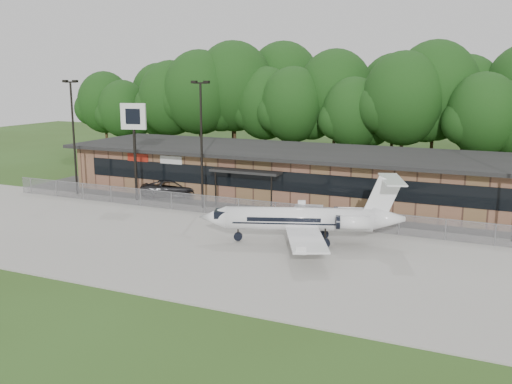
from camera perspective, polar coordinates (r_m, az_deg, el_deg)
The scene contains 11 objects.
ground at distance 30.64m, azimuth -12.60°, elevation -9.06°, with size 160.00×160.00×0.00m, color #304719.
apron at distance 36.95m, azimuth -5.13°, elevation -5.14°, with size 64.00×18.00×0.08m, color #9E9B93.
parking_lot at distance 46.95m, azimuth 1.79°, elevation -1.46°, with size 50.00×9.00×0.06m, color #383835.
terminal at distance 50.58m, azimuth 3.74°, elevation 1.95°, with size 41.00×11.65×4.30m.
fence at distance 42.77m, azimuth -0.53°, elevation -1.74°, with size 46.00×0.04×1.52m.
treeline at distance 67.13m, azimuth 9.34°, elevation 8.80°, with size 72.00×12.00×15.00m, color #173B12, non-canonical shape.
light_pole_left at distance 53.15m, azimuth -17.81°, elevation 6.03°, with size 1.55×0.30×10.23m.
light_pole_mid at distance 45.49m, azimuth -5.49°, elevation 5.67°, with size 1.55×0.30×10.23m.
business_jet at distance 36.51m, azimuth 5.04°, elevation -2.81°, with size 13.07×11.70×4.46m.
suv at distance 51.13m, azimuth -8.19°, elevation 0.40°, with size 2.66×5.77×1.60m, color #2D2D2F.
pole_sign at distance 49.35m, azimuth -12.12°, elevation 6.40°, with size 2.18×0.78×8.34m.
Camera 1 is at (17.56, -22.71, 10.71)m, focal length 40.00 mm.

